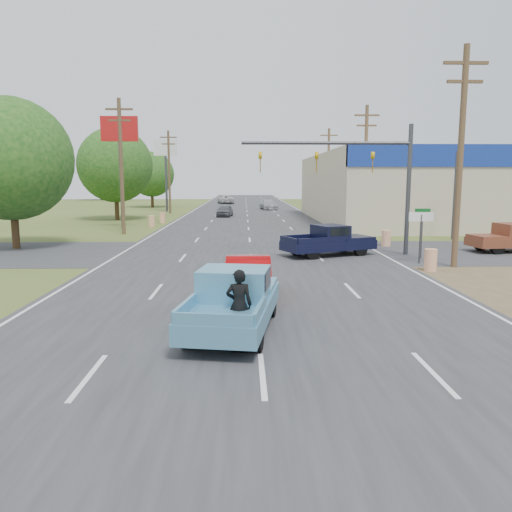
{
  "coord_description": "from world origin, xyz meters",
  "views": [
    {
      "loc": [
        -0.37,
        -9.9,
        4.04
      ],
      "look_at": [
        0.06,
        8.13,
        1.3
      ],
      "focal_mm": 35.0,
      "sensor_mm": 36.0,
      "label": 1
    }
  ],
  "objects_px": {
    "red_convertible": "(248,279)",
    "distant_car_white": "(226,200)",
    "distant_car_silver": "(268,205)",
    "motorcycle": "(239,325)",
    "blue_pickup": "(234,299)",
    "rider": "(239,309)",
    "navy_pickup": "(330,240)",
    "distant_car_grey": "(225,211)",
    "brown_pickup": "(511,238)"
  },
  "relations": [
    {
      "from": "blue_pickup",
      "to": "distant_car_silver",
      "type": "height_order",
      "value": "blue_pickup"
    },
    {
      "from": "brown_pickup",
      "to": "distant_car_grey",
      "type": "bearing_deg",
      "value": 24.73
    },
    {
      "from": "blue_pickup",
      "to": "distant_car_white",
      "type": "relative_size",
      "value": 1.04
    },
    {
      "from": "blue_pickup",
      "to": "distant_car_white",
      "type": "xyz_separation_m",
      "value": [
        -2.93,
        74.55,
        -0.14
      ]
    },
    {
      "from": "brown_pickup",
      "to": "distant_car_silver",
      "type": "bearing_deg",
      "value": 8.91
    },
    {
      "from": "red_convertible",
      "to": "distant_car_silver",
      "type": "relative_size",
      "value": 0.9
    },
    {
      "from": "blue_pickup",
      "to": "brown_pickup",
      "type": "xyz_separation_m",
      "value": [
        15.47,
        14.58,
        -0.04
      ]
    },
    {
      "from": "blue_pickup",
      "to": "distant_car_silver",
      "type": "distance_m",
      "value": 56.81
    },
    {
      "from": "navy_pickup",
      "to": "distant_car_silver",
      "type": "height_order",
      "value": "navy_pickup"
    },
    {
      "from": "rider",
      "to": "navy_pickup",
      "type": "distance_m",
      "value": 15.39
    },
    {
      "from": "brown_pickup",
      "to": "navy_pickup",
      "type": "bearing_deg",
      "value": 89.48
    },
    {
      "from": "motorcycle",
      "to": "distant_car_silver",
      "type": "relative_size",
      "value": 0.44
    },
    {
      "from": "motorcycle",
      "to": "distant_car_grey",
      "type": "distance_m",
      "value": 44.25
    },
    {
      "from": "motorcycle",
      "to": "distant_car_silver",
      "type": "xyz_separation_m",
      "value": [
        3.54,
        57.93,
        0.22
      ]
    },
    {
      "from": "navy_pickup",
      "to": "brown_pickup",
      "type": "distance_m",
      "value": 10.59
    },
    {
      "from": "rider",
      "to": "distant_car_silver",
      "type": "xyz_separation_m",
      "value": [
        3.54,
        57.87,
        -0.19
      ]
    },
    {
      "from": "distant_car_white",
      "to": "brown_pickup",
      "type": "bearing_deg",
      "value": 97.39
    },
    {
      "from": "red_convertible",
      "to": "distant_car_silver",
      "type": "xyz_separation_m",
      "value": [
        3.27,
        53.27,
        -0.02
      ]
    },
    {
      "from": "distant_car_silver",
      "to": "distant_car_grey",
      "type": "bearing_deg",
      "value": -119.55
    },
    {
      "from": "rider",
      "to": "navy_pickup",
      "type": "xyz_separation_m",
      "value": [
        4.8,
        14.62,
        -0.05
      ]
    },
    {
      "from": "motorcycle",
      "to": "brown_pickup",
      "type": "bearing_deg",
      "value": 47.63
    },
    {
      "from": "brown_pickup",
      "to": "distant_car_grey",
      "type": "distance_m",
      "value": 33.27
    },
    {
      "from": "distant_car_silver",
      "to": "blue_pickup",
      "type": "bearing_deg",
      "value": -101.15
    },
    {
      "from": "motorcycle",
      "to": "blue_pickup",
      "type": "xyz_separation_m",
      "value": [
        -0.14,
        1.24,
        0.38
      ]
    },
    {
      "from": "rider",
      "to": "red_convertible",
      "type": "bearing_deg",
      "value": -91.59
    },
    {
      "from": "red_convertible",
      "to": "distant_car_grey",
      "type": "distance_m",
      "value": 39.62
    },
    {
      "from": "distant_car_silver",
      "to": "distant_car_white",
      "type": "distance_m",
      "value": 19.04
    },
    {
      "from": "blue_pickup",
      "to": "brown_pickup",
      "type": "bearing_deg",
      "value": 52.59
    },
    {
      "from": "motorcycle",
      "to": "distant_car_silver",
      "type": "height_order",
      "value": "distant_car_silver"
    },
    {
      "from": "blue_pickup",
      "to": "distant_car_grey",
      "type": "relative_size",
      "value": 1.38
    },
    {
      "from": "red_convertible",
      "to": "distant_car_white",
      "type": "relative_size",
      "value": 0.85
    },
    {
      "from": "navy_pickup",
      "to": "distant_car_white",
      "type": "distance_m",
      "value": 61.61
    },
    {
      "from": "navy_pickup",
      "to": "distant_car_grey",
      "type": "relative_size",
      "value": 1.38
    },
    {
      "from": "motorcycle",
      "to": "brown_pickup",
      "type": "height_order",
      "value": "brown_pickup"
    },
    {
      "from": "distant_car_grey",
      "to": "distant_car_white",
      "type": "distance_m",
      "value": 31.6
    },
    {
      "from": "distant_car_silver",
      "to": "motorcycle",
      "type": "bearing_deg",
      "value": -100.93
    },
    {
      "from": "brown_pickup",
      "to": "distant_car_white",
      "type": "distance_m",
      "value": 62.72
    },
    {
      "from": "motorcycle",
      "to": "navy_pickup",
      "type": "xyz_separation_m",
      "value": [
        4.8,
        14.68,
        0.36
      ]
    },
    {
      "from": "rider",
      "to": "distant_car_silver",
      "type": "relative_size",
      "value": 0.37
    },
    {
      "from": "motorcycle",
      "to": "distant_car_grey",
      "type": "relative_size",
      "value": 0.55
    },
    {
      "from": "rider",
      "to": "distant_car_grey",
      "type": "xyz_separation_m",
      "value": [
        -2.04,
        44.15,
        -0.23
      ]
    },
    {
      "from": "red_convertible",
      "to": "blue_pickup",
      "type": "bearing_deg",
      "value": -96.37
    },
    {
      "from": "red_convertible",
      "to": "rider",
      "type": "relative_size",
      "value": 2.46
    },
    {
      "from": "distant_car_silver",
      "to": "distant_car_white",
      "type": "relative_size",
      "value": 0.94
    },
    {
      "from": "distant_car_grey",
      "to": "motorcycle",
      "type": "bearing_deg",
      "value": -81.08
    },
    {
      "from": "motorcycle",
      "to": "blue_pickup",
      "type": "height_order",
      "value": "blue_pickup"
    },
    {
      "from": "red_convertible",
      "to": "rider",
      "type": "distance_m",
      "value": 4.61
    },
    {
      "from": "rider",
      "to": "brown_pickup",
      "type": "bearing_deg",
      "value": -132.47
    },
    {
      "from": "rider",
      "to": "distant_car_grey",
      "type": "relative_size",
      "value": 0.46
    },
    {
      "from": "motorcycle",
      "to": "distant_car_silver",
      "type": "distance_m",
      "value": 58.04
    }
  ]
}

